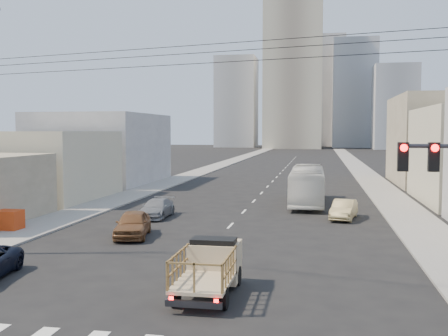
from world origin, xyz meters
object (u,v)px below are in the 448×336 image
(flatbed_pickup, at_px, (209,264))
(crate_stack, at_px, (6,220))
(city_bus, at_px, (307,185))
(sedan_tan, at_px, (344,209))
(sedan_grey, at_px, (157,208))
(sedan_brown, at_px, (133,224))

(flatbed_pickup, xyz_separation_m, crate_stack, (-14.58, 9.72, -0.40))
(city_bus, bearing_deg, sedan_tan, -70.01)
(sedan_tan, height_order, sedan_grey, sedan_tan)
(sedan_tan, relative_size, sedan_grey, 0.92)
(flatbed_pickup, distance_m, sedan_brown, 11.43)
(city_bus, distance_m, sedan_brown, 18.16)
(sedan_tan, xyz_separation_m, crate_stack, (-20.21, -8.07, 0.03))
(flatbed_pickup, bearing_deg, sedan_brown, 124.39)
(sedan_brown, bearing_deg, sedan_grey, 84.54)
(sedan_brown, height_order, sedan_grey, sedan_brown)
(city_bus, height_order, sedan_brown, city_bus)
(city_bus, xyz_separation_m, crate_stack, (-17.55, -15.20, -0.88))
(sedan_brown, relative_size, crate_stack, 2.41)
(flatbed_pickup, bearing_deg, sedan_tan, 72.44)
(flatbed_pickup, distance_m, city_bus, 25.10)
(sedan_brown, bearing_deg, crate_stack, 166.14)
(sedan_tan, distance_m, crate_stack, 21.77)
(crate_stack, bearing_deg, sedan_grey, 41.08)
(flatbed_pickup, distance_m, sedan_tan, 18.67)
(flatbed_pickup, height_order, sedan_brown, flatbed_pickup)
(city_bus, distance_m, crate_stack, 23.23)
(city_bus, bearing_deg, crate_stack, -139.61)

